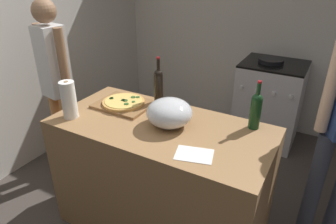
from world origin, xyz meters
TOP-DOWN VIEW (x-y plane):
  - ground_plane at (0.00, 1.33)m, footprint 3.83×3.26m
  - kitchen_wall_rear at (0.00, 2.71)m, footprint 3.83×0.10m
  - kitchen_wall_left at (-1.67, 1.33)m, footprint 0.10×3.26m
  - counter at (-0.01, 0.62)m, footprint 1.48×0.72m
  - cutting_board at (-0.40, 0.74)m, footprint 0.40×0.32m
  - pizza at (-0.40, 0.74)m, footprint 0.31×0.31m
  - mixing_bowl at (0.04, 0.64)m, footprint 0.30×0.30m
  - paper_towel_roll at (-0.61, 0.41)m, footprint 0.10×0.10m
  - wine_bottle_amber at (0.54, 0.88)m, footprint 0.07×0.07m
  - wine_bottle_clear at (-0.18, 0.89)m, footprint 0.07×0.07m
  - recipe_sheet at (0.33, 0.42)m, footprint 0.24×0.20m
  - stove at (0.37, 2.31)m, footprint 0.65×0.60m
  - person_in_stripes at (-1.17, 0.80)m, footprint 0.37×0.23m

SIDE VIEW (x-z plane):
  - ground_plane at x=0.00m, z-range -0.02..0.00m
  - counter at x=-0.01m, z-range 0.00..0.90m
  - stove at x=0.37m, z-range -0.02..0.94m
  - recipe_sheet at x=0.33m, z-range 0.90..0.90m
  - cutting_board at x=-0.40m, z-range 0.90..0.92m
  - person_in_stripes at x=-1.17m, z-range 0.12..1.73m
  - pizza at x=-0.40m, z-range 0.91..0.94m
  - mixing_bowl at x=0.04m, z-range 0.90..1.08m
  - paper_towel_roll at x=-0.61m, z-range 0.89..1.16m
  - wine_bottle_amber at x=0.54m, z-range 0.87..1.19m
  - wine_bottle_clear at x=-0.18m, z-range 0.87..1.23m
  - kitchen_wall_rear at x=0.00m, z-range 0.00..2.60m
  - kitchen_wall_left at x=-1.67m, z-range 0.00..2.60m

